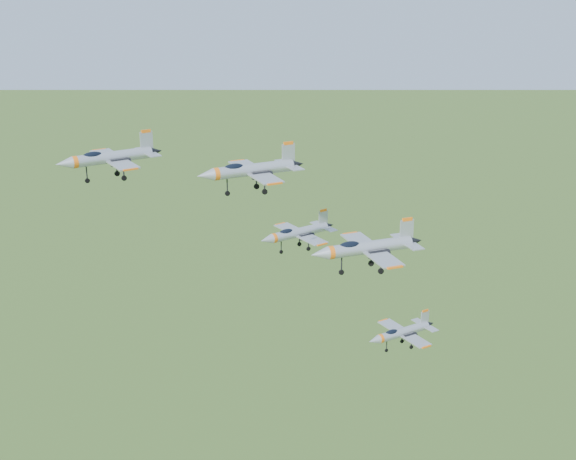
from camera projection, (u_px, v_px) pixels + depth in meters
jet_lead at (109, 157)px, 97.37m from camera, size 13.54×11.28×3.62m
jet_left_high at (250, 170)px, 96.69m from camera, size 13.88×11.73×3.74m
jet_right_high at (366, 247)px, 78.69m from camera, size 11.85×10.12×3.25m
jet_left_low at (297, 233)px, 114.37m from camera, size 12.71×10.53×3.40m
jet_right_low at (401, 332)px, 110.97m from camera, size 11.45×9.55×3.06m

